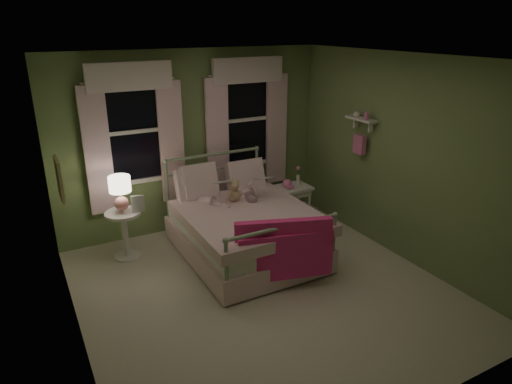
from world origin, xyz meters
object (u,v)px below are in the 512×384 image
child_left (210,182)px  child_right (247,176)px  bed (243,228)px  table_lamp (120,190)px  nightstand_left (125,228)px  nightstand_right (293,193)px  teddy_bear (234,192)px

child_left → child_right: child_left is taller
bed → child_left: 0.76m
bed → table_lamp: size_ratio=4.51×
child_right → table_lamp: size_ratio=1.60×
child_left → nightstand_left: 1.26m
child_right → bed: bearing=75.1°
child_right → nightstand_right: child_right is taller
bed → child_left: child_left is taller
bed → nightstand_right: bearing=22.5°
bed → teddy_bear: bed is taller
child_right → table_lamp: 1.70m
child_left → table_lamp: 1.15m
child_left → nightstand_right: 1.37m
table_lamp → child_left: bearing=-11.2°
nightstand_left → child_right: bearing=-7.5°
child_left → nightstand_left: size_ratio=1.15×
child_right → nightstand_right: (0.76, -0.00, -0.38)m
bed → table_lamp: bearing=154.9°
teddy_bear → nightstand_right: size_ratio=0.48×
table_lamp → child_right: bearing=-7.5°
child_right → teddy_bear: bearing=48.1°
child_left → nightstand_right: bearing=161.2°
teddy_bear → child_left: bearing=150.5°
child_left → table_lamp: child_left is taller
child_right → nightstand_left: size_ratio=1.11×
child_left → nightstand_left: child_left is taller
child_right → nightstand_right: 0.85m
nightstand_left → table_lamp: (0.00, 0.00, 0.54)m
child_left → nightstand_right: size_ratio=1.17×
bed → child_left: size_ratio=2.72×
child_left → nightstand_left: bearing=-29.9°
child_left → child_right: bearing=161.3°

